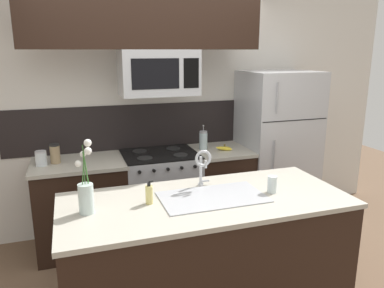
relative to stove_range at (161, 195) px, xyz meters
The scene contains 19 objects.
ground_plane 1.01m from the stove_range, 90.00° to the right, with size 10.00×10.00×0.00m, color brown.
rear_partition 0.97m from the stove_range, 51.72° to the left, with size 5.20×0.10×2.60m, color silver.
splash_band 0.76m from the stove_range, 90.00° to the left, with size 3.05×0.01×0.48m, color black.
back_counter_left 0.81m from the stove_range, behind, with size 0.88×0.65×0.91m.
back_counter_right 0.67m from the stove_range, ahead, with size 0.62×0.65×0.91m.
stove_range is the anchor object (origin of this frame).
microwave 1.28m from the stove_range, 89.84° to the right, with size 0.74×0.40×0.43m.
upper_cabinet_band 1.80m from the stove_range, 159.24° to the right, with size 2.20×0.34×0.60m, color black.
refrigerator 1.42m from the stove_range, ahead, with size 0.79×0.74×1.73m.
storage_jar_tall 1.24m from the stove_range, behind, with size 0.10×0.10×0.14m.
storage_jar_medium 1.15m from the stove_range, behind, with size 0.09×0.09×0.19m.
banana_bunch 0.84m from the stove_range, ahead, with size 0.19×0.12×0.08m.
french_press 0.74m from the stove_range, ahead, with size 0.09×0.09×0.27m.
island_counter 1.25m from the stove_range, 88.08° to the right, with size 2.08×0.90×0.91m.
kitchen_sink 1.31m from the stove_range, 85.79° to the right, with size 0.76×0.44×0.16m.
sink_faucet 1.22m from the stove_range, 84.86° to the right, with size 0.14×0.14×0.31m.
dish_soap_bottle 1.37m from the stove_range, 106.90° to the right, with size 0.06×0.05×0.16m.
drinking_glass 1.50m from the stove_range, 66.93° to the right, with size 0.07×0.07×0.13m.
flower_vase 1.57m from the stove_range, 122.61° to the right, with size 0.12×0.12×0.49m.
Camera 1 is at (-0.85, -2.72, 1.95)m, focal length 35.00 mm.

